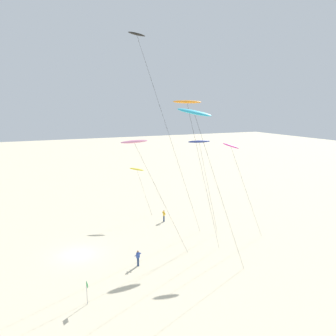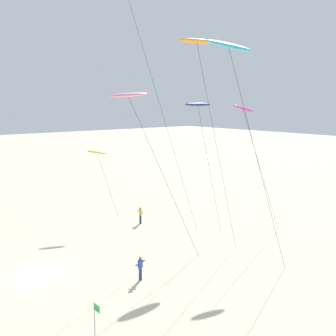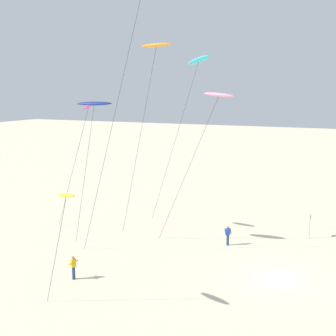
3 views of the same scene
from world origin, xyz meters
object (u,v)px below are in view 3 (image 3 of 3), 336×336
kite_pink (218,96)px  marker_flag (310,222)px  kite_flyer_middle (73,267)px  kite_navy (94,104)px  kite_magenta (88,108)px  kite_cyan (198,61)px  kite_yellow (66,196)px  kite_orange (156,46)px  kite_flyer_nearest (228,235)px

kite_pink → marker_flag: 14.42m
kite_pink → kite_flyer_middle: 16.54m
kite_navy → kite_magenta: bearing=40.6°
kite_magenta → kite_navy: kite_navy is taller
kite_cyan → kite_yellow: size_ratio=2.19×
kite_magenta → marker_flag: kite_magenta is taller
kite_navy → kite_orange: bearing=-44.4°
kite_pink → kite_flyer_middle: bearing=141.6°
kite_orange → kite_flyer_middle: size_ratio=10.04×
kite_pink → kite_orange: (0.74, 5.60, 3.94)m
kite_magenta → kite_flyer_nearest: size_ratio=7.18×
kite_cyan → marker_flag: size_ratio=7.69×
kite_orange → kite_navy: 7.01m
kite_pink → kite_magenta: 11.91m
kite_magenta → kite_orange: kite_orange is taller
kite_pink → kite_navy: size_ratio=1.06×
kite_yellow → kite_flyer_nearest: kite_yellow is taller
kite_flyer_nearest → kite_flyer_middle: (-11.03, 7.80, 0.00)m
kite_yellow → kite_flyer_middle: bearing=33.0°
kite_yellow → marker_flag: kite_yellow is taller
marker_flag → kite_orange: bearing=115.6°
kite_flyer_nearest → kite_flyer_middle: size_ratio=1.00×
kite_orange → kite_navy: (-3.77, 3.68, -4.63)m
kite_navy → kite_yellow: (-10.07, -4.50, -4.83)m
marker_flag → kite_pink: bearing=134.9°
kite_cyan → kite_flyer_middle: 21.15m
kite_magenta → kite_yellow: bearing=-151.6°
marker_flag → kite_cyan: bearing=94.8°
marker_flag → kite_magenta: bearing=109.7°
kite_orange → kite_cyan: (4.96, -1.86, -0.99)m
kite_orange → kite_flyer_nearest: (1.09, -6.08, -15.57)m
kite_magenta → kite_pink: bearing=-89.9°
kite_orange → kite_flyer_middle: kite_orange is taller
kite_navy → kite_cyan: kite_cyan is taller
kite_yellow → kite_pink: bearing=-20.0°
kite_orange → marker_flag: 20.16m
kite_yellow → kite_flyer_nearest: size_ratio=4.40×
kite_yellow → kite_flyer_nearest: 16.96m
kite_cyan → kite_flyer_middle: (-14.90, 3.57, -14.58)m
kite_yellow → kite_magenta: bearing=28.4°
kite_navy → kite_flyer_middle: size_ratio=7.25×
kite_flyer_middle → marker_flag: 21.03m
kite_magenta → kite_cyan: kite_cyan is taller
kite_magenta → kite_cyan: 10.74m
kite_yellow → kite_flyer_nearest: (14.93, -5.27, -6.11)m
kite_orange → kite_flyer_middle: 18.55m
kite_pink → kite_cyan: bearing=33.3°
kite_cyan → kite_flyer_nearest: kite_cyan is taller
kite_magenta → kite_flyer_nearest: kite_magenta is taller
kite_magenta → kite_flyer_middle: kite_magenta is taller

